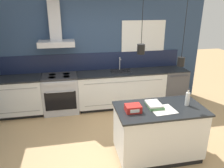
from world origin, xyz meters
TOP-DOWN VIEW (x-y plane):
  - ground_plane at (0.00, 0.00)m, footprint 16.00×16.00m
  - wall_back at (-0.05, 2.00)m, footprint 5.60×2.48m
  - counter_run_left at (-1.82, 1.69)m, footprint 1.11×0.64m
  - counter_run_sink at (0.62, 1.69)m, footprint 2.17×0.64m
  - oven_range at (-0.86, 1.69)m, footprint 0.81×0.66m
  - dishwasher at (2.00, 1.69)m, footprint 0.60×0.65m
  - kitchen_island at (0.78, -0.34)m, footprint 1.43×0.80m
  - bottle_on_island at (1.24, -0.33)m, footprint 0.07×0.07m
  - book_stack at (0.70, -0.28)m, footprint 0.24×0.33m
  - red_supply_box at (0.31, -0.37)m, footprint 0.24×0.20m
  - paper_pile at (0.79, -0.42)m, footprint 0.39×0.36m

SIDE VIEW (x-z plane):
  - ground_plane at x=0.00m, z-range 0.00..0.00m
  - oven_range at x=-0.86m, z-range 0.00..0.91m
  - dishwasher at x=2.00m, z-range 0.00..0.91m
  - kitchen_island at x=0.78m, z-range 0.00..0.91m
  - counter_run_left at x=-1.82m, z-range 0.01..0.92m
  - counter_run_sink at x=0.62m, z-range -0.16..1.08m
  - paper_pile at x=0.79m, z-range 0.91..0.92m
  - book_stack at x=0.70m, z-range 0.91..0.97m
  - red_supply_box at x=0.31m, z-range 0.91..1.02m
  - bottle_on_island at x=1.24m, z-range 0.88..1.17m
  - wall_back at x=-0.05m, z-range 0.05..2.65m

